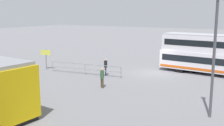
{
  "coord_description": "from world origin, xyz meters",
  "views": [
    {
      "loc": [
        -9.5,
        25.7,
        6.08
      ],
      "look_at": [
        1.78,
        5.73,
        1.81
      ],
      "focal_mm": 43.81,
      "sensor_mm": 36.0,
      "label": 1
    }
  ],
  "objects_px": {
    "info_sign": "(46,55)",
    "street_lamp": "(215,48)",
    "pedestrian_near_railing": "(106,66)",
    "pedestrian_crossing": "(102,76)",
    "double_decker_bus": "(220,55)"
  },
  "relations": [
    {
      "from": "pedestrian_crossing",
      "to": "pedestrian_near_railing",
      "type": "bearing_deg",
      "value": -62.94
    },
    {
      "from": "info_sign",
      "to": "street_lamp",
      "type": "distance_m",
      "value": 18.93
    },
    {
      "from": "pedestrian_near_railing",
      "to": "pedestrian_crossing",
      "type": "xyz_separation_m",
      "value": [
        -2.0,
        3.92,
        -0.01
      ]
    },
    {
      "from": "pedestrian_near_railing",
      "to": "street_lamp",
      "type": "xyz_separation_m",
      "value": [
        -10.85,
        6.21,
        3.15
      ]
    },
    {
      "from": "pedestrian_near_railing",
      "to": "info_sign",
      "type": "height_order",
      "value": "info_sign"
    },
    {
      "from": "double_decker_bus",
      "to": "info_sign",
      "type": "distance_m",
      "value": 17.78
    },
    {
      "from": "pedestrian_crossing",
      "to": "info_sign",
      "type": "height_order",
      "value": "info_sign"
    },
    {
      "from": "double_decker_bus",
      "to": "pedestrian_crossing",
      "type": "relative_size",
      "value": 7.11
    },
    {
      "from": "pedestrian_crossing",
      "to": "street_lamp",
      "type": "relative_size",
      "value": 0.23
    },
    {
      "from": "pedestrian_near_railing",
      "to": "street_lamp",
      "type": "relative_size",
      "value": 0.24
    },
    {
      "from": "pedestrian_near_railing",
      "to": "pedestrian_crossing",
      "type": "bearing_deg",
      "value": 117.06
    },
    {
      "from": "street_lamp",
      "to": "double_decker_bus",
      "type": "bearing_deg",
      "value": -83.75
    },
    {
      "from": "double_decker_bus",
      "to": "pedestrian_near_railing",
      "type": "bearing_deg",
      "value": 30.6
    },
    {
      "from": "street_lamp",
      "to": "pedestrian_crossing",
      "type": "bearing_deg",
      "value": -14.49
    },
    {
      "from": "double_decker_bus",
      "to": "info_sign",
      "type": "height_order",
      "value": "double_decker_bus"
    }
  ]
}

